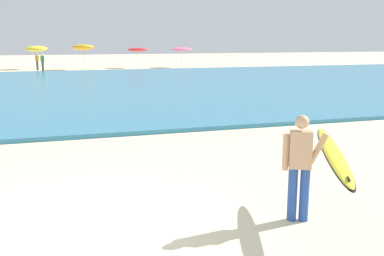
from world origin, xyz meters
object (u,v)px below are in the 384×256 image
at_px(beach_umbrella_3, 83,47).
at_px(beachgoer_near_row_left, 37,61).
at_px(beach_umbrella_2, 36,49).
at_px(beach_umbrella_5, 182,49).
at_px(surfer_with_board, 316,159).
at_px(beachgoer_near_row_mid, 43,62).
at_px(beach_umbrella_4, 137,50).

bearing_deg(beach_umbrella_3, beachgoer_near_row_left, 176.80).
distance_m(beach_umbrella_2, beachgoer_near_row_left, 2.03).
bearing_deg(beach_umbrella_5, beachgoer_near_row_left, -179.75).
bearing_deg(surfer_with_board, beachgoer_near_row_mid, 97.39).
xyz_separation_m(beach_umbrella_4, beach_umbrella_5, (4.52, -0.54, 0.03)).
height_order(surfer_with_board, beachgoer_near_row_left, surfer_with_board).
xyz_separation_m(surfer_with_board, beach_umbrella_3, (-1.05, 38.22, 1.08)).
relative_size(beach_umbrella_3, beach_umbrella_5, 1.12).
height_order(beach_umbrella_2, beachgoer_near_row_mid, beach_umbrella_2).
distance_m(beach_umbrella_2, beach_umbrella_4, 9.81).
relative_size(beach_umbrella_5, beachgoer_near_row_mid, 1.40).
distance_m(surfer_with_board, beach_umbrella_5, 39.54).
distance_m(surfer_with_board, beach_umbrella_3, 38.25).
distance_m(beach_umbrella_5, beachgoer_near_row_mid, 13.83).
bearing_deg(surfer_with_board, beach_umbrella_5, 76.98).
bearing_deg(beachgoer_near_row_left, beach_umbrella_3, -3.20).
xyz_separation_m(beach_umbrella_5, beachgoer_near_row_mid, (-13.69, -1.62, -1.01)).
height_order(beach_umbrella_4, beachgoer_near_row_mid, beach_umbrella_4).
bearing_deg(beach_umbrella_2, beach_umbrella_5, -6.51).
distance_m(beach_umbrella_3, beachgoer_near_row_mid, 4.15).
relative_size(beach_umbrella_2, beachgoer_near_row_mid, 1.45).
relative_size(surfer_with_board, beach_umbrella_5, 1.21).
relative_size(surfer_with_board, beachgoer_near_row_left, 1.69).
relative_size(beach_umbrella_2, beachgoer_near_row_left, 1.45).
height_order(surfer_with_board, beach_umbrella_2, beach_umbrella_2).
bearing_deg(beachgoer_near_row_mid, surfer_with_board, -82.61).
xyz_separation_m(beach_umbrella_4, beachgoer_near_row_mid, (-9.17, -2.15, -0.98)).
distance_m(beach_umbrella_4, beachgoer_near_row_mid, 9.47).
xyz_separation_m(beach_umbrella_3, beachgoer_near_row_mid, (-3.73, -1.32, -1.26)).
bearing_deg(beach_umbrella_5, beach_umbrella_4, 173.22).
height_order(beach_umbrella_3, beachgoer_near_row_left, beach_umbrella_3).
bearing_deg(beach_umbrella_5, beachgoer_near_row_mid, -173.26).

